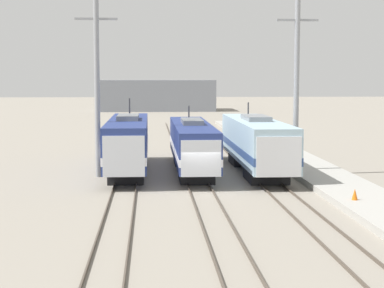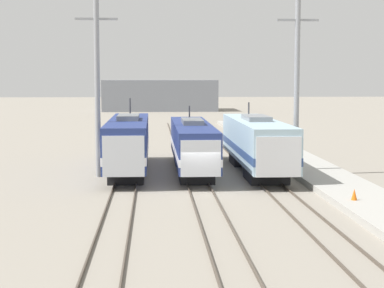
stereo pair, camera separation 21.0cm
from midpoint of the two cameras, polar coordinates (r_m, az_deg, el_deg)
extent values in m
plane|color=gray|center=(40.41, 0.62, -4.19)|extent=(400.00, 400.00, 0.00)
cube|color=#4C4238|center=(40.36, -7.23, -4.14)|extent=(0.07, 120.00, 0.15)
cube|color=#4C4238|center=(40.29, -5.19, -4.14)|extent=(0.07, 120.00, 0.15)
cube|color=#4C4238|center=(40.35, -0.40, -4.10)|extent=(0.07, 120.00, 0.15)
cube|color=#4C4238|center=(40.45, 1.64, -4.07)|extent=(0.07, 120.00, 0.15)
cube|color=#4C4238|center=(40.90, 6.34, -4.00)|extent=(0.07, 120.00, 0.15)
cube|color=#4C4238|center=(41.18, 8.31, -3.96)|extent=(0.07, 120.00, 0.15)
cube|color=black|center=(44.41, -5.98, -2.69)|extent=(2.41, 3.74, 0.95)
cube|color=black|center=(52.84, -5.63, -1.31)|extent=(2.41, 3.74, 0.95)
cube|color=navy|center=(48.39, -5.81, 0.39)|extent=(2.84, 17.01, 3.02)
cube|color=silver|center=(48.45, -5.81, -0.32)|extent=(2.88, 17.05, 0.54)
cube|color=silver|center=(40.82, -6.19, -0.95)|extent=(2.61, 1.92, 2.57)
cube|color=black|center=(39.88, -6.26, -0.30)|extent=(2.22, 0.08, 0.72)
cube|color=slate|center=(48.26, -5.83, 2.38)|extent=(1.56, 4.25, 0.35)
cylinder|color=#38383D|center=(51.97, -5.69, 3.25)|extent=(0.12, 0.12, 1.47)
cube|color=black|center=(44.32, 0.22, -2.67)|extent=(2.32, 3.82, 0.95)
cube|color=black|center=(52.91, -0.43, -1.28)|extent=(2.32, 3.82, 0.95)
cube|color=navy|center=(48.39, -0.13, 0.23)|extent=(2.73, 17.37, 2.70)
cube|color=silver|center=(48.45, -0.13, -0.41)|extent=(2.77, 17.41, 0.49)
cube|color=silver|center=(40.84, 0.54, -1.11)|extent=(2.51, 2.30, 2.29)
cube|color=black|center=(39.72, 0.66, -0.58)|extent=(2.14, 0.08, 0.64)
cube|color=slate|center=(48.27, -0.13, 2.03)|extent=(1.50, 4.34, 0.35)
cylinder|color=#38383D|center=(52.05, -0.40, 2.77)|extent=(0.12, 0.12, 1.18)
cube|color=#232326|center=(44.49, 6.44, -2.68)|extent=(2.62, 3.84, 0.95)
cube|color=#232326|center=(53.01, 4.78, -1.28)|extent=(2.62, 3.84, 0.95)
cube|color=#9EBCCC|center=(48.51, 5.56, 0.37)|extent=(3.08, 17.44, 2.97)
cube|color=navy|center=(48.57, 5.55, -0.32)|extent=(3.12, 17.48, 0.53)
cube|color=silver|center=(41.06, 7.28, -0.96)|extent=(2.84, 2.35, 2.52)
cube|color=black|center=(39.93, 7.59, -0.35)|extent=(2.41, 0.08, 0.71)
cube|color=gray|center=(48.38, 5.58, 2.33)|extent=(1.70, 4.36, 0.35)
cylinder|color=#38383D|center=(52.14, 4.90, 3.06)|extent=(0.12, 0.12, 1.20)
cylinder|color=gray|center=(46.10, -8.56, 4.94)|extent=(0.39, 0.39, 12.73)
cube|color=gray|center=(46.28, -8.66, 10.94)|extent=(3.00, 0.16, 0.16)
cylinder|color=gray|center=(47.12, 9.14, 4.95)|extent=(0.39, 0.39, 12.73)
cube|color=gray|center=(47.29, 9.24, 10.82)|extent=(3.00, 0.16, 0.16)
cube|color=#A8A59E|center=(42.02, 12.99, -3.67)|extent=(4.00, 120.00, 0.41)
cone|color=orange|center=(36.30, 14.11, -4.36)|extent=(0.34, 0.34, 0.63)
cube|color=gray|center=(141.47, -3.12, 4.36)|extent=(24.46, 14.56, 6.63)
camera|label=1|loc=(0.11, -90.14, -0.01)|focal=60.00mm
camera|label=2|loc=(0.11, 89.86, 0.01)|focal=60.00mm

